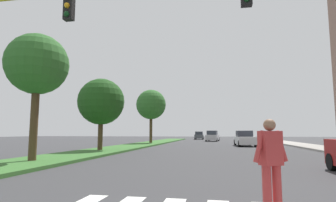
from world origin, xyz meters
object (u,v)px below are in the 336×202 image
(tree_mid, at_px, (37,65))
(traffic_light_gantry, at_px, (68,31))
(sedan_far_horizon, at_px, (199,136))
(pedestrian_performer, at_px, (271,161))
(sedan_distant, at_px, (212,136))
(tree_distant, at_px, (151,105))
(tree_far, at_px, (101,102))
(sedan_midblock, at_px, (245,139))

(tree_mid, relative_size, traffic_light_gantry, 0.65)
(traffic_light_gantry, relative_size, sedan_far_horizon, 2.19)
(tree_mid, xyz_separation_m, pedestrian_performer, (9.46, -6.23, -3.74))
(sedan_distant, bearing_deg, tree_distant, -121.05)
(tree_far, bearing_deg, traffic_light_gantry, -70.22)
(tree_mid, bearing_deg, traffic_light_gantry, -46.72)
(sedan_midblock, relative_size, sedan_distant, 1.05)
(tree_distant, distance_m, traffic_light_gantry, 26.75)
(sedan_midblock, xyz_separation_m, sedan_distant, (-3.67, 15.35, 0.04))
(tree_mid, relative_size, tree_far, 1.12)
(tree_far, bearing_deg, tree_mid, -88.80)
(pedestrian_performer, bearing_deg, sedan_midblock, 85.78)
(sedan_distant, height_order, sedan_far_horizon, sedan_distant)
(tree_distant, relative_size, traffic_light_gantry, 0.72)
(tree_far, height_order, tree_distant, tree_distant)
(sedan_far_horizon, bearing_deg, traffic_light_gantry, -90.47)
(sedan_midblock, relative_size, sedan_far_horizon, 1.09)
(traffic_light_gantry, xyz_separation_m, pedestrian_performer, (5.18, -1.68, -3.44))
(traffic_light_gantry, height_order, pedestrian_performer, traffic_light_gantry)
(pedestrian_performer, bearing_deg, traffic_light_gantry, 162.00)
(tree_mid, bearing_deg, pedestrian_performer, -33.36)
(tree_mid, relative_size, tree_distant, 0.90)
(tree_far, height_order, pedestrian_performer, tree_far)
(tree_far, distance_m, tree_distant, 14.14)
(traffic_light_gantry, height_order, sedan_midblock, traffic_light_gantry)
(sedan_far_horizon, bearing_deg, pedestrian_performer, -84.75)
(tree_distant, distance_m, pedestrian_performer, 29.86)
(tree_mid, distance_m, traffic_light_gantry, 6.25)
(pedestrian_performer, bearing_deg, tree_distant, 108.13)
(tree_far, bearing_deg, sedan_distant, 73.51)
(tree_mid, relative_size, sedan_distant, 1.38)
(tree_far, relative_size, traffic_light_gantry, 0.58)
(traffic_light_gantry, xyz_separation_m, sedan_midblock, (7.03, 23.35, -3.62))
(sedan_midblock, xyz_separation_m, sedan_far_horizon, (-6.62, 26.83, -0.00))
(tree_distant, xyz_separation_m, pedestrian_performer, (9.21, -28.12, -4.00))
(pedestrian_performer, xyz_separation_m, sedan_far_horizon, (-4.77, 51.86, -0.18))
(tree_mid, xyz_separation_m, sedan_midblock, (11.31, 18.81, -3.92))
(traffic_light_gantry, relative_size, sedan_distant, 2.11)
(tree_distant, relative_size, pedestrian_performer, 3.96)
(tree_distant, bearing_deg, tree_mid, -90.66)
(sedan_midblock, bearing_deg, tree_mid, -121.02)
(tree_distant, distance_m, sedan_midblock, 12.22)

